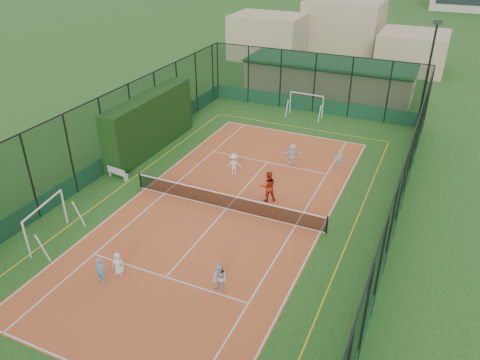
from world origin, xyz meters
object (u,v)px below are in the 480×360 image
object	(u,v)px
clubhouse	(329,78)
futsal_goal_far	(306,105)
child_near_right	(220,279)
child_far_right	(339,159)
child_near_mid	(100,271)
floodlight_ne	(427,78)
white_bench	(118,172)
child_near_left	(118,264)
coach	(268,186)
futsal_goal_near	(46,223)
child_far_back	(292,154)
child_far_left	(234,164)

from	to	relation	value
clubhouse	futsal_goal_far	distance (m)	6.22
clubhouse	child_near_right	size ratio (longest dim) A/B	10.44
child_far_right	child_near_mid	bearing A→B (deg)	61.27
futsal_goal_far	child_near_right	world-z (taller)	futsal_goal_far
floodlight_ne	child_near_right	bearing A→B (deg)	-104.49
white_bench	child_near_right	bearing A→B (deg)	-24.48
white_bench	child_near_left	size ratio (longest dim) A/B	1.28
child_near_mid	child_near_right	bearing A→B (deg)	27.73
child_near_right	child_far_right	distance (m)	13.94
child_near_right	coach	distance (m)	8.12
coach	futsal_goal_near	bearing A→B (deg)	9.78
child_far_right	child_near_right	bearing A→B (deg)	78.00
child_near_mid	child_near_right	xyz separation A→B (m)	(5.14, 1.60, 0.08)
floodlight_ne	child_near_left	bearing A→B (deg)	-114.30
child_near_right	child_far_back	bearing A→B (deg)	113.13
child_near_mid	futsal_goal_far	bearing A→B (deg)	95.10
child_far_left	child_far_right	xyz separation A→B (m)	(5.91, 3.67, -0.11)
child_far_back	child_near_right	bearing A→B (deg)	67.13
child_near_left	child_far_right	xyz separation A→B (m)	(6.69, 14.63, 0.05)
futsal_goal_near	child_near_left	world-z (taller)	futsal_goal_near
white_bench	coach	world-z (taller)	coach
clubhouse	futsal_goal_near	distance (m)	29.19
child_near_mid	child_far_right	size ratio (longest dim) A/B	1.02
child_near_right	child_far_left	size ratio (longest dim) A/B	0.98
futsal_goal_far	child_near_mid	bearing A→B (deg)	-93.61
white_bench	child_far_right	bearing A→B (deg)	37.92
futsal_goal_far	child_near_left	distance (m)	22.98
clubhouse	child_near_left	size ratio (longest dim) A/B	13.04
child_near_left	child_far_left	size ratio (longest dim) A/B	0.79
futsal_goal_far	child_near_left	size ratio (longest dim) A/B	2.50
futsal_goal_far	coach	world-z (taller)	coach
clubhouse	futsal_goal_far	world-z (taller)	clubhouse
child_near_left	child_far_left	world-z (taller)	child_far_left
child_near_left	clubhouse	bearing A→B (deg)	72.30
clubhouse	coach	bearing A→B (deg)	-84.89
futsal_goal_far	clubhouse	bearing A→B (deg)	89.51
child_near_left	child_far_left	distance (m)	10.99
white_bench	futsal_goal_far	size ratio (longest dim) A/B	0.51
child_far_right	child_far_back	size ratio (longest dim) A/B	0.84
futsal_goal_near	child_near_mid	size ratio (longest dim) A/B	2.46
futsal_goal_near	child_near_mid	distance (m)	4.79
clubhouse	child_far_left	size ratio (longest dim) A/B	10.27
child_near_mid	child_far_back	world-z (taller)	child_far_back
floodlight_ne	futsal_goal_near	bearing A→B (deg)	-124.19
floodlight_ne	child_near_right	world-z (taller)	floodlight_ne
white_bench	child_far_right	distance (m)	14.29
child_near_right	child_far_back	size ratio (longest dim) A/B	0.97
child_near_mid	child_far_left	xyz separation A→B (m)	(1.13, 11.74, 0.09)
futsal_goal_near	child_far_right	bearing A→B (deg)	-48.86
child_near_mid	child_far_left	distance (m)	11.79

